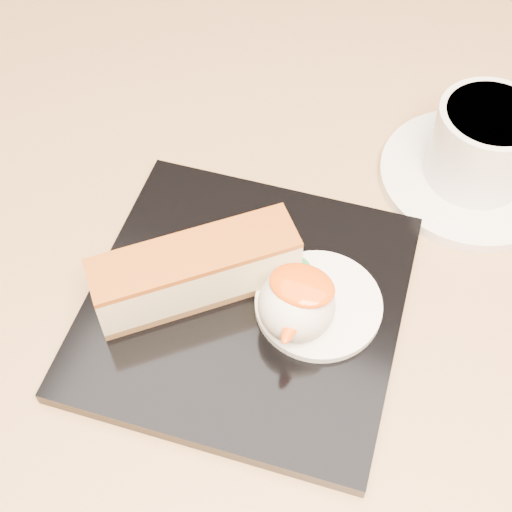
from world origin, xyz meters
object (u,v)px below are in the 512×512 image
at_px(dessert_plate, 245,304).
at_px(coffee_cup, 486,143).
at_px(saucer, 471,177).
at_px(table, 253,349).
at_px(ice_cream_scoop, 297,305).
at_px(cheesecake, 196,271).

bearing_deg(dessert_plate, coffee_cup, 56.33).
distance_m(dessert_plate, saucer, 0.22).
relative_size(table, ice_cream_scoop, 15.28).
xyz_separation_m(dessert_plate, cheesecake, (-0.04, -0.00, 0.03)).
xyz_separation_m(dessert_plate, coffee_cup, (0.12, 0.19, 0.04)).
xyz_separation_m(table, ice_cream_scoop, (0.05, -0.05, 0.19)).
bearing_deg(dessert_plate, saucer, 56.78).
relative_size(dessert_plate, coffee_cup, 2.03).
bearing_deg(table, ice_cream_scoop, -44.36).
distance_m(dessert_plate, coffee_cup, 0.23).
xyz_separation_m(cheesecake, ice_cream_scoop, (0.08, -0.00, 0.00)).
bearing_deg(coffee_cup, saucer, -180.00).
distance_m(dessert_plate, cheesecake, 0.05).
bearing_deg(table, coffee_cup, 44.81).
xyz_separation_m(dessert_plate, ice_cream_scoop, (0.04, -0.01, 0.03)).
xyz_separation_m(ice_cream_scoop, saucer, (0.08, 0.19, -0.03)).
bearing_deg(table, dessert_plate, -73.17).
bearing_deg(ice_cream_scoop, cheesecake, 180.00).
height_order(dessert_plate, cheesecake, cheesecake).
relative_size(ice_cream_scoop, coffee_cup, 0.48).
bearing_deg(coffee_cup, ice_cream_scoop, -111.59).
bearing_deg(saucer, table, -134.74).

